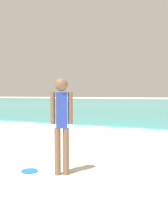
{
  "coord_description": "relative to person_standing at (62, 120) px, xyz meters",
  "views": [
    {
      "loc": [
        3.34,
        2.31,
        1.37
      ],
      "look_at": [
        0.36,
        8.87,
        0.87
      ],
      "focal_mm": 41.87,
      "sensor_mm": 36.0,
      "label": 1
    }
  ],
  "objects": [
    {
      "name": "person_standing",
      "position": [
        0.0,
        0.0,
        0.0
      ],
      "size": [
        0.33,
        0.23,
        1.63
      ],
      "rotation": [
        0.0,
        0.0,
        0.54
      ],
      "color": "brown",
      "rests_on": "ground"
    },
    {
      "name": "frisbee",
      "position": [
        -0.61,
        -0.09,
        -0.91
      ],
      "size": [
        0.29,
        0.29,
        0.03
      ],
      "primitive_type": "cylinder",
      "color": "blue",
      "rests_on": "ground"
    }
  ]
}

